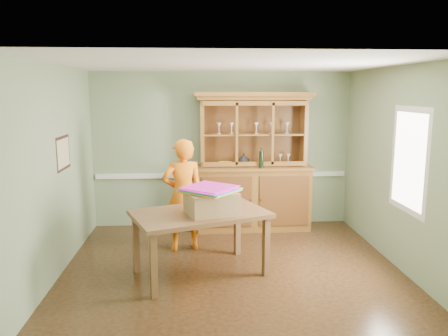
{
  "coord_description": "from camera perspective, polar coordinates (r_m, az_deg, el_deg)",
  "views": [
    {
      "loc": [
        -0.48,
        -5.6,
        2.36
      ],
      "look_at": [
        -0.07,
        0.4,
        1.3
      ],
      "focal_mm": 35.0,
      "sensor_mm": 36.0,
      "label": 1
    }
  ],
  "objects": [
    {
      "name": "china_hutch",
      "position": [
        7.56,
        3.81,
        -1.8
      ],
      "size": [
        2.0,
        0.66,
        2.35
      ],
      "color": "olive",
      "rests_on": "floor"
    },
    {
      "name": "wall_back",
      "position": [
        7.68,
        -0.25,
        2.41
      ],
      "size": [
        4.5,
        0.0,
        4.5
      ],
      "primitive_type": "plane",
      "rotation": [
        1.57,
        0.0,
        0.0
      ],
      "color": "gray",
      "rests_on": "floor"
    },
    {
      "name": "wall_front",
      "position": [
        3.77,
        3.63,
        -5.6
      ],
      "size": [
        4.5,
        0.0,
        4.5
      ],
      "primitive_type": "plane",
      "rotation": [
        -1.57,
        0.0,
        0.0
      ],
      "color": "gray",
      "rests_on": "floor"
    },
    {
      "name": "cardboard_box",
      "position": [
        5.52,
        -1.65,
        -4.57
      ],
      "size": [
        0.72,
        0.64,
        0.28
      ],
      "primitive_type": "cube",
      "rotation": [
        0.0,
        0.0,
        0.31
      ],
      "color": "tan",
      "rests_on": "dining_table"
    },
    {
      "name": "chair_rail",
      "position": [
        7.73,
        -0.24,
        -0.93
      ],
      "size": [
        4.41,
        0.05,
        0.08
      ],
      "primitive_type": "cube",
      "color": "white",
      "rests_on": "wall_back"
    },
    {
      "name": "framed_map",
      "position": [
        6.2,
        -20.21,
        1.85
      ],
      "size": [
        0.03,
        0.6,
        0.46
      ],
      "color": "black",
      "rests_on": "wall_left"
    },
    {
      "name": "wall_right",
      "position": [
        6.31,
        21.83,
        0.03
      ],
      "size": [
        0.0,
        4.0,
        4.0
      ],
      "primitive_type": "plane",
      "rotation": [
        1.57,
        0.0,
        -1.57
      ],
      "color": "gray",
      "rests_on": "floor"
    },
    {
      "name": "ceiling",
      "position": [
        5.63,
        1.06,
        13.43
      ],
      "size": [
        4.5,
        4.5,
        0.0
      ],
      "primitive_type": "plane",
      "rotation": [
        3.14,
        0.0,
        0.0
      ],
      "color": "white",
      "rests_on": "wall_back"
    },
    {
      "name": "dining_table",
      "position": [
        5.66,
        -3.14,
        -6.71
      ],
      "size": [
        1.92,
        1.54,
        0.83
      ],
      "rotation": [
        0.0,
        0.0,
        0.37
      ],
      "color": "brown",
      "rests_on": "floor"
    },
    {
      "name": "window_panel",
      "position": [
        6.01,
        22.97,
        0.95
      ],
      "size": [
        0.03,
        0.96,
        1.36
      ],
      "color": "white",
      "rests_on": "wall_right"
    },
    {
      "name": "person",
      "position": [
        6.53,
        -5.36,
        -3.52
      ],
      "size": [
        0.68,
        0.51,
        1.68
      ],
      "primitive_type": "imported",
      "rotation": [
        0.0,
        0.0,
        3.33
      ],
      "color": "orange",
      "rests_on": "floor"
    },
    {
      "name": "wall_left",
      "position": [
        5.96,
        -21.09,
        -0.47
      ],
      "size": [
        0.0,
        4.0,
        4.0
      ],
      "primitive_type": "plane",
      "rotation": [
        1.57,
        0.0,
        1.57
      ],
      "color": "gray",
      "rests_on": "floor"
    },
    {
      "name": "kite_stack",
      "position": [
        5.48,
        -1.84,
        -2.83
      ],
      "size": [
        0.79,
        0.79,
        0.06
      ],
      "rotation": [
        0.0,
        0.0,
        0.91
      ],
      "color": "#DA5921",
      "rests_on": "cardboard_box"
    },
    {
      "name": "floor",
      "position": [
        6.09,
        0.98,
        -12.82
      ],
      "size": [
        4.5,
        4.5,
        0.0
      ],
      "primitive_type": "plane",
      "color": "#4E3219",
      "rests_on": "ground"
    }
  ]
}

